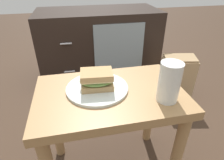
% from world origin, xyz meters
% --- Properties ---
extents(side_table, '(0.56, 0.36, 0.46)m').
position_xyz_m(side_table, '(0.00, 0.00, 0.37)').
color(side_table, '#A37A4C').
rests_on(side_table, ground).
extents(tv_cabinet, '(0.96, 0.46, 0.58)m').
position_xyz_m(tv_cabinet, '(0.10, 0.95, 0.29)').
color(tv_cabinet, black).
rests_on(tv_cabinet, ground).
extents(plate, '(0.24, 0.24, 0.01)m').
position_xyz_m(plate, '(-0.04, 0.03, 0.47)').
color(plate, silver).
rests_on(plate, side_table).
extents(sandwich_front, '(0.13, 0.10, 0.07)m').
position_xyz_m(sandwich_front, '(-0.04, 0.03, 0.50)').
color(sandwich_front, tan).
rests_on(sandwich_front, plate).
extents(beer_glass, '(0.07, 0.07, 0.14)m').
position_xyz_m(beer_glass, '(0.19, -0.09, 0.53)').
color(beer_glass, silver).
rests_on(beer_glass, side_table).
extents(paper_bag, '(0.24, 0.17, 0.34)m').
position_xyz_m(paper_bag, '(0.59, 0.48, 0.17)').
color(paper_bag, tan).
rests_on(paper_bag, ground).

